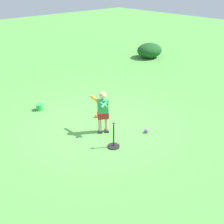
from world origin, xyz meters
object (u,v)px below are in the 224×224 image
at_px(play_ball_center_lawn, 146,131).
at_px(batting_tee, 114,143).
at_px(play_ball_near_batter, 96,116).
at_px(toy_bucket, 40,107).
at_px(child_batter, 103,108).

distance_m(play_ball_center_lawn, batting_tee, 1.04).
xyz_separation_m(play_ball_near_batter, play_ball_center_lawn, (1.49, 0.38, 0.00)).
bearing_deg(play_ball_near_batter, play_ball_center_lawn, 14.33).
height_order(play_ball_center_lawn, batting_tee, batting_tee).
bearing_deg(play_ball_near_batter, toy_bucket, -148.03).
height_order(batting_tee, toy_bucket, batting_tee).
distance_m(play_ball_near_batter, toy_bucket, 1.74).
xyz_separation_m(child_batter, batting_tee, (0.70, -0.28, -0.55)).
bearing_deg(child_batter, toy_bucket, -166.21).
bearing_deg(child_batter, play_ball_near_batter, 151.80).
bearing_deg(play_ball_near_batter, batting_tee, -25.02).
height_order(child_batter, toy_bucket, child_batter).
distance_m(play_ball_near_batter, batting_tee, 1.56).
height_order(play_ball_near_batter, play_ball_center_lawn, play_ball_center_lawn).
xyz_separation_m(play_ball_center_lawn, toy_bucket, (-2.97, -1.30, 0.05)).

